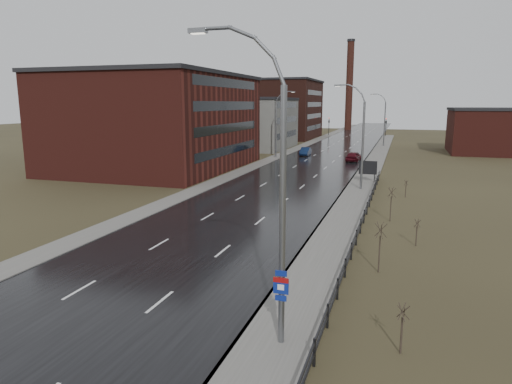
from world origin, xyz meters
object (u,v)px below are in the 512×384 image
Objects in this scene: car_near at (305,152)px; car_far at (354,157)px; streetlight_main at (274,194)px; billboard at (368,168)px.

car_far is at bearing -34.50° from car_near.
streetlight_main reaches higher than car_far.
car_far is (-3.05, 58.94, -5.24)m from streetlight_main.
streetlight_main is 2.76× the size of car_near.
streetlight_main is 59.25m from car_far.
streetlight_main is 66.25m from car_near.
car_near is (-12.91, 25.75, -1.04)m from billboard.
car_far is (9.23, -5.94, 0.09)m from car_near.
streetlight_main is 2.52× the size of car_far.
billboard is 0.60× the size of car_near.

